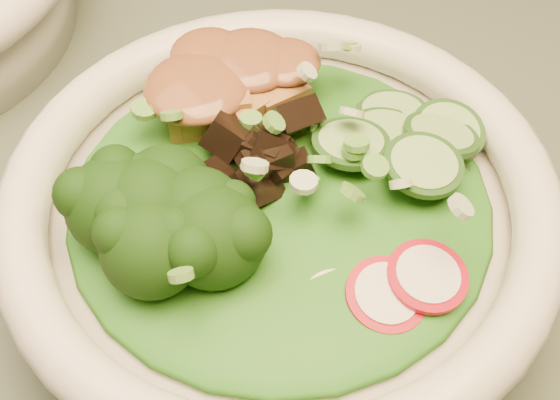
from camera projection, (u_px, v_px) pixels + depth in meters
name	position (u px, v px, depth m)	size (l,w,h in m)	color
dining_table	(466.00, 179.00, 0.66)	(1.20, 0.80, 0.75)	black
salad_bowl	(280.00, 224.00, 0.43)	(0.30, 0.30, 0.08)	silver
lettuce_bed	(280.00, 199.00, 0.41)	(0.23, 0.23, 0.03)	#185912
broccoli_florets	(157.00, 232.00, 0.38)	(0.09, 0.08, 0.05)	black
radish_slices	(361.00, 296.00, 0.37)	(0.12, 0.04, 0.02)	#A60C1D
cucumber_slices	(398.00, 135.00, 0.42)	(0.08, 0.08, 0.04)	#97C96F
mushroom_heap	(268.00, 162.00, 0.41)	(0.08, 0.08, 0.04)	black
tofu_cubes	(223.00, 97.00, 0.44)	(0.10, 0.07, 0.04)	#9D6034
peanut_sauce	(222.00, 78.00, 0.43)	(0.08, 0.06, 0.02)	brown
scallion_garnish	(280.00, 165.00, 0.39)	(0.21, 0.21, 0.03)	#5C9F38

